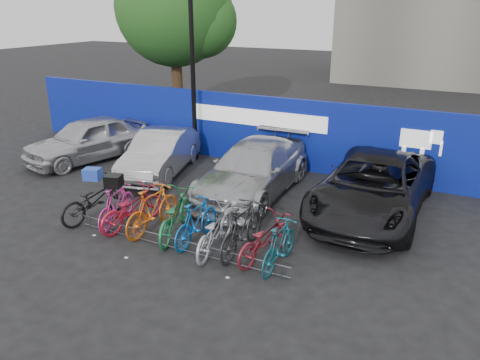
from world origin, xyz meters
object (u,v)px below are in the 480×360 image
Objects in this scene: car_1 at (160,153)px; bike_2 at (132,208)px; bike_8 at (265,238)px; tree at (179,10)px; car_0 at (88,139)px; bike_6 at (215,230)px; bike_rack at (176,244)px; bike_9 at (279,245)px; car_2 at (254,169)px; bike_1 at (116,205)px; bike_4 at (175,215)px; bike_3 at (153,209)px; bike_5 at (196,222)px; car_3 at (374,186)px; bike_0 at (95,199)px; lamppost at (193,68)px; bike_7 at (242,229)px.

bike_2 is (1.74, -3.65, -0.19)m from car_1.
tree is at bearing -36.51° from bike_8.
bike_8 is (8.53, -3.61, -0.28)m from car_0.
bike_6 is at bearing -53.60° from tree.
bike_9 is at bearing 9.31° from bike_rack.
car_2 reaches higher than bike_rack.
bike_1 is 0.89× the size of bike_2.
bike_3 is at bearing -10.09° from bike_4.
bike_8 is at bearing 171.08° from bike_1.
bike_4 is at bearing 11.83° from bike_8.
bike_4 is at bearing 125.32° from bike_rack.
tree is 4.37× the size of bike_5.
bike_rack is 0.69m from bike_5.
bike_rack is at bearing -129.91° from car_3.
car_2 is at bearing -18.10° from car_1.
bike_0 is at bearing -95.41° from car_1.
bike_8 is (5.15, -5.43, -2.78)m from lamppost.
car_1 is 4.04m from bike_2.
tree is at bearing -53.62° from bike_2.
lamppost is 3.51× the size of bike_1.
bike_9 is at bearing 169.01° from bike_8.
bike_8 is (1.86, -3.38, -0.26)m from car_2.
lamppost is 1.18× the size of car_2.
car_0 reaches higher than bike_1.
bike_1 is (-2.10, 0.46, 0.36)m from bike_rack.
bike_9 is (2.80, -0.22, -0.04)m from bike_4.
car_2 reaches higher than bike_8.
car_1 reaches higher than bike_7.
bike_3 is 3.42m from bike_9.
car_1 is 2.05× the size of bike_0.
lamppost is 3.10× the size of bike_7.
car_0 reaches higher than bike_7.
bike_7 is (4.20, 0.10, 0.05)m from bike_0.
car_0 is at bearing -10.31° from bike_8.
car_3 reaches higher than bike_3.
car_3 reaches higher than bike_6.
lamppost is 3.15× the size of bike_3.
car_1 is 3.94m from bike_1.
car_1 is at bearing -96.50° from lamppost.
bike_9 is at bearing -48.32° from tree.
bike_0 is (0.39, -5.52, -2.72)m from lamppost.
bike_8 is at bearing -49.14° from tree.
bike_0 is 1.06× the size of bike_7.
bike_6 is (1.22, -0.22, -0.03)m from bike_4.
bike_1 is 0.88× the size of bike_6.
bike_5 is at bearing -2.68° from bike_9.
bike_0 reaches higher than bike_6.
bike_4 reaches higher than bike_rack.
bike_7 is (-2.15, -3.50, -0.19)m from car_3.
car_0 is 8.30m from bike_6.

